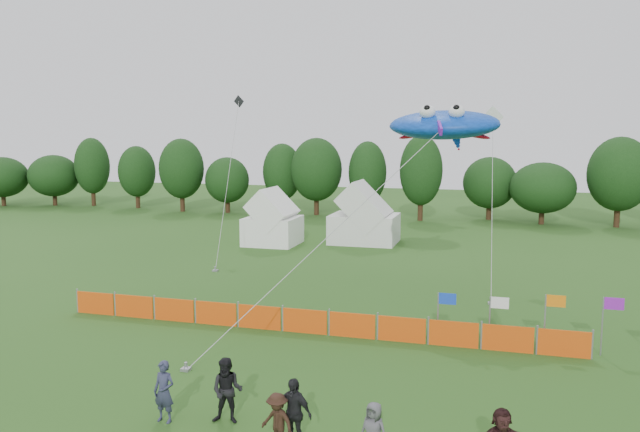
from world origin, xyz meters
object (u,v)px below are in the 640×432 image
(spectator_a, at_px, (164,392))
(spectator_d, at_px, (293,412))
(stingray_kite, at_px, (445,125))
(tent_left, at_px, (273,222))
(spectator_c, at_px, (277,422))
(barrier_fence, at_px, (305,321))
(spectator_e, at_px, (374,432))
(tent_right, at_px, (364,219))
(spectator_b, at_px, (227,391))

(spectator_a, xyz_separation_m, spectator_d, (3.97, -0.33, 0.04))
(stingray_kite, bearing_deg, spectator_a, -111.34)
(tent_left, height_order, spectator_c, tent_left)
(tent_left, xyz_separation_m, barrier_fence, (8.64, -19.47, -1.20))
(spectator_a, height_order, spectator_c, spectator_a)
(spectator_e, bearing_deg, spectator_c, -155.43)
(spectator_a, relative_size, spectator_d, 0.96)
(spectator_d, xyz_separation_m, stingray_kite, (2.31, 16.40, 7.64))
(tent_right, xyz_separation_m, spectator_e, (6.93, -31.29, -1.02))
(tent_left, xyz_separation_m, spectator_e, (13.35, -28.69, -0.94))
(spectator_d, distance_m, stingray_kite, 18.24)
(spectator_a, bearing_deg, barrier_fence, 85.86)
(spectator_a, bearing_deg, stingray_kite, 73.70)
(spectator_e, xyz_separation_m, stingray_kite, (0.15, 16.55, 7.80))
(spectator_c, bearing_deg, tent_left, 131.73)
(stingray_kite, bearing_deg, spectator_c, -98.96)
(barrier_fence, height_order, spectator_c, spectator_c)
(barrier_fence, xyz_separation_m, spectator_d, (2.56, -9.08, 0.43))
(spectator_b, bearing_deg, tent_right, 86.23)
(tent_left, xyz_separation_m, spectator_c, (10.86, -28.87, -0.93))
(tent_left, xyz_separation_m, spectator_d, (11.19, -28.54, -0.77))
(spectator_b, xyz_separation_m, spectator_d, (2.22, -0.77, -0.01))
(spectator_b, relative_size, spectator_d, 1.02)
(stingray_kite, bearing_deg, spectator_e, -90.52)
(tent_right, bearing_deg, stingray_kite, -64.34)
(spectator_d, xyz_separation_m, spectator_e, (2.16, -0.15, -0.17))
(tent_right, height_order, spectator_d, tent_right)
(tent_right, height_order, spectator_e, tent_right)
(stingray_kite, bearing_deg, tent_left, 138.04)
(barrier_fence, bearing_deg, tent_left, 113.92)
(barrier_fence, distance_m, spectator_e, 10.37)
(barrier_fence, height_order, spectator_a, spectator_a)
(spectator_b, distance_m, spectator_d, 2.35)
(spectator_d, height_order, spectator_e, spectator_d)
(tent_left, xyz_separation_m, tent_right, (6.42, 2.60, 0.09))
(tent_right, relative_size, spectator_c, 3.24)
(tent_right, relative_size, spectator_d, 2.70)
(spectator_b, bearing_deg, spectator_e, -20.41)
(tent_left, height_order, spectator_d, tent_left)
(tent_left, distance_m, stingray_kite, 19.41)
(stingray_kite, bearing_deg, spectator_b, -106.16)
(tent_right, relative_size, spectator_a, 2.82)
(tent_left, xyz_separation_m, spectator_a, (7.22, -28.21, -0.81))
(spectator_b, relative_size, stingray_kite, 0.10)
(barrier_fence, xyz_separation_m, stingray_kite, (4.87, 7.33, 8.07))
(spectator_e, bearing_deg, tent_left, 135.43)
(tent_left, relative_size, spectator_b, 2.02)
(spectator_d, relative_size, spectator_e, 1.22)
(tent_left, distance_m, spectator_c, 30.86)
(spectator_e, bearing_deg, spectator_b, -171.38)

